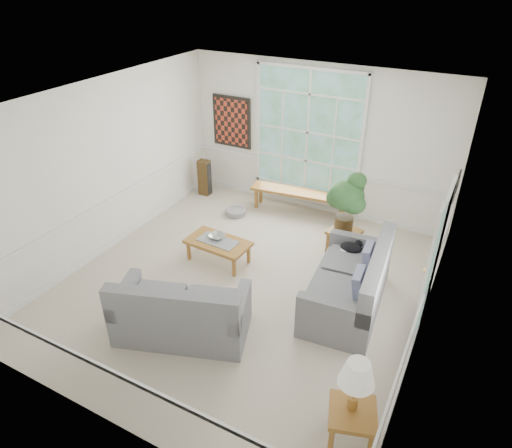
{
  "coord_description": "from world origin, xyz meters",
  "views": [
    {
      "loc": [
        2.97,
        -5.21,
        4.63
      ],
      "look_at": [
        0.1,
        0.2,
        1.05
      ],
      "focal_mm": 32.0,
      "sensor_mm": 36.0,
      "label": 1
    }
  ],
  "objects_px": {
    "coffee_table": "(218,251)",
    "side_table": "(351,427)",
    "loveseat_right": "(348,277)",
    "end_table": "(343,243)",
    "loveseat_front": "(181,305)"
  },
  "relations": [
    {
      "from": "end_table",
      "to": "coffee_table",
      "type": "bearing_deg",
      "value": -146.85
    },
    {
      "from": "coffee_table",
      "to": "end_table",
      "type": "distance_m",
      "value": 2.22
    },
    {
      "from": "loveseat_right",
      "to": "coffee_table",
      "type": "bearing_deg",
      "value": 172.41
    },
    {
      "from": "end_table",
      "to": "side_table",
      "type": "bearing_deg",
      "value": -70.24
    },
    {
      "from": "loveseat_front",
      "to": "end_table",
      "type": "bearing_deg",
      "value": 46.05
    },
    {
      "from": "loveseat_front",
      "to": "coffee_table",
      "type": "distance_m",
      "value": 1.82
    },
    {
      "from": "loveseat_front",
      "to": "side_table",
      "type": "bearing_deg",
      "value": -31.27
    },
    {
      "from": "coffee_table",
      "to": "end_table",
      "type": "xyz_separation_m",
      "value": [
        1.86,
        1.21,
        0.04
      ]
    },
    {
      "from": "coffee_table",
      "to": "side_table",
      "type": "distance_m",
      "value": 3.87
    },
    {
      "from": "loveseat_right",
      "to": "coffee_table",
      "type": "relative_size",
      "value": 1.76
    },
    {
      "from": "coffee_table",
      "to": "side_table",
      "type": "height_order",
      "value": "side_table"
    },
    {
      "from": "loveseat_front",
      "to": "side_table",
      "type": "relative_size",
      "value": 3.53
    },
    {
      "from": "loveseat_right",
      "to": "side_table",
      "type": "distance_m",
      "value": 2.35
    },
    {
      "from": "loveseat_right",
      "to": "side_table",
      "type": "height_order",
      "value": "loveseat_right"
    },
    {
      "from": "loveseat_right",
      "to": "end_table",
      "type": "relative_size",
      "value": 3.88
    }
  ]
}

